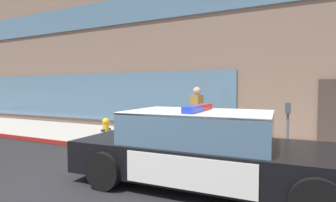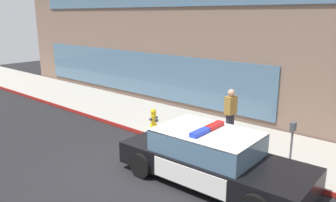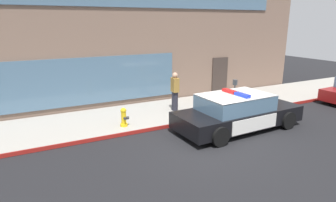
% 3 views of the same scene
% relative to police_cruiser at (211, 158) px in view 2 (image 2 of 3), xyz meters
% --- Properties ---
extents(ground, '(48.00, 48.00, 0.00)m').
position_rel_police_cruiser_xyz_m(ground, '(-1.99, -0.80, -0.68)').
color(ground, black).
extents(sidewalk, '(48.00, 3.39, 0.15)m').
position_rel_police_cruiser_xyz_m(sidewalk, '(-1.99, 2.99, -0.61)').
color(sidewalk, '#A39E93').
rests_on(sidewalk, ground).
extents(curb_red_paint, '(28.80, 0.04, 0.14)m').
position_rel_police_cruiser_xyz_m(curb_red_paint, '(-1.99, 1.28, -0.61)').
color(curb_red_paint, maroon).
rests_on(curb_red_paint, ground).
extents(storefront_building, '(25.13, 8.35, 7.16)m').
position_rel_police_cruiser_xyz_m(storefront_building, '(-4.85, 8.86, 2.90)').
color(storefront_building, '#7A6051').
rests_on(storefront_building, ground).
extents(police_cruiser, '(5.08, 2.29, 1.49)m').
position_rel_police_cruiser_xyz_m(police_cruiser, '(0.00, 0.00, 0.00)').
color(police_cruiser, black).
rests_on(police_cruiser, ground).
extents(fire_hydrant, '(0.34, 0.39, 0.73)m').
position_rel_police_cruiser_xyz_m(fire_hydrant, '(-3.87, 1.89, -0.18)').
color(fire_hydrant, gold).
rests_on(fire_hydrant, sidewalk).
extents(pedestrian_on_sidewalk, '(0.30, 0.43, 1.71)m').
position_rel_police_cruiser_xyz_m(pedestrian_on_sidewalk, '(-1.16, 2.83, 0.33)').
color(pedestrian_on_sidewalk, '#23232D').
rests_on(pedestrian_on_sidewalk, sidewalk).
extents(parking_meter, '(0.12, 0.18, 1.34)m').
position_rel_police_cruiser_xyz_m(parking_meter, '(1.37, 1.83, 0.40)').
color(parking_meter, slate).
rests_on(parking_meter, sidewalk).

